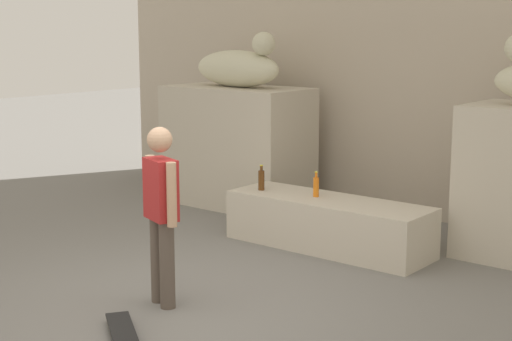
{
  "coord_description": "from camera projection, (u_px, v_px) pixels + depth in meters",
  "views": [
    {
      "loc": [
        4.85,
        -4.79,
        2.55
      ],
      "look_at": [
        -0.06,
        1.26,
        1.1
      ],
      "focal_mm": 54.15,
      "sensor_mm": 36.0,
      "label": 1
    }
  ],
  "objects": [
    {
      "name": "bottle_brown",
      "position": [
        261.0,
        180.0,
        9.41
      ],
      "size": [
        0.08,
        0.08,
        0.31
      ],
      "color": "#593314",
      "rests_on": "ledge_block"
    },
    {
      "name": "skater",
      "position": [
        161.0,
        208.0,
        7.03
      ],
      "size": [
        0.51,
        0.31,
        1.67
      ],
      "rotation": [
        0.0,
        0.0,
        5.95
      ],
      "color": "brown",
      "rests_on": "ground_plane"
    },
    {
      "name": "skateboard",
      "position": [
        122.0,
        331.0,
        6.41
      ],
      "size": [
        0.77,
        0.62,
        0.08
      ],
      "rotation": [
        0.0,
        0.0,
        5.68
      ],
      "color": "black",
      "rests_on": "ground_plane"
    },
    {
      "name": "statue_reclining_left",
      "position": [
        239.0,
        67.0,
        10.89
      ],
      "size": [
        1.66,
        0.77,
        0.78
      ],
      "rotation": [
        0.0,
        0.0,
        -0.14
      ],
      "color": "beige",
      "rests_on": "pedestal_left"
    },
    {
      "name": "bottle_orange",
      "position": [
        316.0,
        186.0,
        9.05
      ],
      "size": [
        0.07,
        0.07,
        0.3
      ],
      "color": "orange",
      "rests_on": "ledge_block"
    },
    {
      "name": "ledge_block",
      "position": [
        328.0,
        224.0,
        8.99
      ],
      "size": [
        2.46,
        0.79,
        0.59
      ],
      "primitive_type": "cube",
      "color": "beige",
      "rests_on": "ground_plane"
    },
    {
      "name": "pedestal_left",
      "position": [
        237.0,
        146.0,
        11.13
      ],
      "size": [
        2.09,
        1.11,
        1.71
      ],
      "primitive_type": "cube",
      "color": "beige",
      "rests_on": "ground_plane"
    },
    {
      "name": "ground_plane",
      "position": [
        175.0,
        307.0,
        7.12
      ],
      "size": [
        40.0,
        40.0,
        0.0
      ],
      "primitive_type": "plane",
      "color": "slate"
    }
  ]
}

